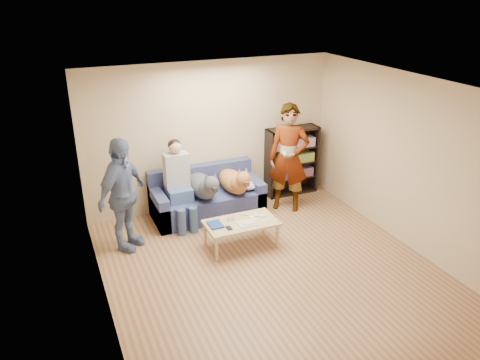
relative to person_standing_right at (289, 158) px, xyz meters
name	(u,v)px	position (x,y,z in m)	size (l,w,h in m)	color
ground	(274,272)	(-1.15, -1.74, -0.96)	(5.00, 5.00, 0.00)	brown
ceiling	(280,89)	(-1.15, -1.74, 1.64)	(5.00, 5.00, 0.00)	white
wall_back	(211,135)	(-1.15, 0.76, 0.34)	(4.50, 4.50, 0.00)	tan
wall_front	(412,297)	(-1.15, -4.24, 0.34)	(4.50, 4.50, 0.00)	tan
wall_left	(99,220)	(-3.40, -1.74, 0.34)	(5.00, 5.00, 0.00)	tan
wall_right	(411,164)	(1.10, -1.74, 0.34)	(5.00, 5.00, 0.00)	tan
blanket	(248,185)	(-0.69, 0.18, -0.46)	(0.41, 0.35, 0.14)	#B8B8BE
person_standing_right	(289,158)	(0.00, 0.00, 0.00)	(0.70, 0.46, 1.92)	gray
person_standing_left	(122,195)	(-2.91, -0.23, -0.08)	(1.03, 0.43, 1.76)	#677AA5
held_controller	(284,154)	(-0.20, -0.20, 0.18)	(0.04, 0.13, 0.03)	silver
notebook_blue	(215,225)	(-1.69, -0.85, -0.53)	(0.20, 0.26, 0.03)	navy
papers	(247,224)	(-1.24, -1.00, -0.53)	(0.26, 0.20, 0.01)	silver
magazine	(248,222)	(-1.21, -0.98, -0.52)	(0.22, 0.17, 0.01)	beige
camera_silver	(231,218)	(-1.41, -0.78, -0.52)	(0.11, 0.06, 0.05)	#B8B9BD
controller_a	(255,215)	(-1.01, -0.80, -0.53)	(0.04, 0.13, 0.03)	white
controller_b	(262,216)	(-0.93, -0.88, -0.53)	(0.09, 0.06, 0.03)	white
headphone_cup_a	(254,219)	(-1.09, -0.92, -0.53)	(0.07, 0.07, 0.02)	white
headphone_cup_b	(251,217)	(-1.09, -0.84, -0.53)	(0.07, 0.07, 0.02)	white
pen_orange	(244,226)	(-1.31, -1.06, -0.54)	(0.01, 0.01, 0.14)	#C1751B
pen_black	(244,215)	(-1.17, -0.72, -0.54)	(0.01, 0.01, 0.14)	black
wallet	(229,228)	(-1.54, -1.02, -0.53)	(0.07, 0.12, 0.01)	black
sofa	(207,199)	(-1.40, 0.36, -0.68)	(1.90, 0.85, 0.82)	#515B93
person_seated	(179,180)	(-1.93, 0.23, -0.19)	(0.40, 0.73, 1.47)	#456C99
dog_gray	(204,186)	(-1.52, 0.15, -0.32)	(0.41, 1.25, 0.60)	#4B4E55
dog_tan	(235,181)	(-0.96, 0.13, -0.33)	(0.40, 1.16, 0.58)	#B96338
coffee_table	(241,224)	(-1.29, -0.90, -0.59)	(1.10, 0.60, 0.42)	tan
bookshelf	(291,159)	(0.40, 0.59, -0.28)	(1.00, 0.34, 1.30)	black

